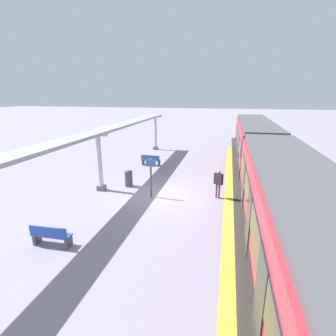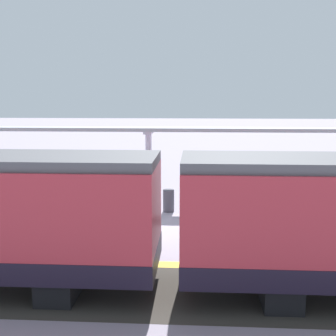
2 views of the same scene
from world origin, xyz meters
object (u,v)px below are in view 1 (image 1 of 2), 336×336
object	(u,v)px
train_far_carriage	(294,221)
canopy_pillar_second	(100,162)
train_near_carriage	(254,141)
bench_near_end	(51,236)
platform_info_sign	(151,174)
canopy_pillar_nearest	(155,133)
passenger_waiting_near_edge	(218,180)
bench_mid_platform	(151,160)
trash_bin	(129,179)

from	to	relation	value
train_far_carriage	canopy_pillar_second	world-z (taller)	train_far_carriage
train_far_carriage	train_near_carriage	bearing A→B (deg)	-90.00
bench_near_end	platform_info_sign	xyz separation A→B (m)	(-2.28, -5.46, 0.89)
platform_info_sign	canopy_pillar_nearest	bearing A→B (deg)	-75.28
canopy_pillar_nearest	passenger_waiting_near_edge	bearing A→B (deg)	120.60
canopy_pillar_nearest	bench_mid_platform	bearing A→B (deg)	102.19
bench_mid_platform	trash_bin	world-z (taller)	trash_bin
trash_bin	platform_info_sign	xyz separation A→B (m)	(-1.86, 1.35, 0.85)
canopy_pillar_nearest	platform_info_sign	world-z (taller)	canopy_pillar_nearest
platform_info_sign	trash_bin	bearing A→B (deg)	-35.93
train_near_carriage	train_far_carriage	distance (m)	13.77
canopy_pillar_second	bench_mid_platform	size ratio (longest dim) A/B	2.24
canopy_pillar_nearest	passenger_waiting_near_edge	xyz separation A→B (m)	(-6.80, 11.51, -0.70)
train_near_carriage	canopy_pillar_second	world-z (taller)	train_near_carriage
bench_mid_platform	canopy_pillar_second	bearing A→B (deg)	77.52
bench_near_end	canopy_pillar_second	bearing A→B (deg)	-80.99
train_near_carriage	canopy_pillar_nearest	distance (m)	9.88
trash_bin	passenger_waiting_near_edge	xyz separation A→B (m)	(-5.46, 0.66, 0.54)
bench_near_end	platform_info_sign	distance (m)	5.98
canopy_pillar_nearest	canopy_pillar_second	xyz separation A→B (m)	(0.00, 11.84, 0.00)
trash_bin	platform_info_sign	world-z (taller)	platform_info_sign
canopy_pillar_second	bench_mid_platform	world-z (taller)	canopy_pillar_second
platform_info_sign	passenger_waiting_near_edge	xyz separation A→B (m)	(-3.60, -0.68, -0.31)
trash_bin	passenger_waiting_near_edge	bearing A→B (deg)	173.07
passenger_waiting_near_edge	bench_near_end	bearing A→B (deg)	46.23
train_near_carriage	passenger_waiting_near_edge	size ratio (longest dim) A/B	8.09
canopy_pillar_nearest	canopy_pillar_second	bearing A→B (deg)	90.00
train_far_carriage	trash_bin	bearing A→B (deg)	-38.90
train_near_carriage	bench_near_end	world-z (taller)	train_near_carriage
bench_near_end	trash_bin	xyz separation A→B (m)	(-0.42, -6.80, 0.04)
bench_mid_platform	platform_info_sign	world-z (taller)	platform_info_sign
train_near_carriage	bench_mid_platform	xyz separation A→B (m)	(7.96, 2.54, -1.39)
train_near_carriage	train_far_carriage	xyz separation A→B (m)	(0.00, 13.77, 0.00)
canopy_pillar_second	trash_bin	size ratio (longest dim) A/B	3.50
train_far_carriage	platform_info_sign	distance (m)	7.89
platform_info_sign	passenger_waiting_near_edge	distance (m)	3.68
train_far_carriage	canopy_pillar_nearest	size ratio (longest dim) A/B	3.90
trash_bin	canopy_pillar_second	bearing A→B (deg)	36.67
canopy_pillar_nearest	trash_bin	distance (m)	10.99
train_near_carriage	bench_mid_platform	world-z (taller)	train_near_carriage
bench_mid_platform	passenger_waiting_near_edge	world-z (taller)	passenger_waiting_near_edge
canopy_pillar_second	train_far_carriage	bearing A→B (deg)	149.80
canopy_pillar_nearest	bench_mid_platform	size ratio (longest dim) A/B	2.24
train_far_carriage	bench_near_end	world-z (taller)	train_far_carriage
train_near_carriage	canopy_pillar_second	xyz separation A→B (m)	(9.25, 8.39, -0.11)
passenger_waiting_near_edge	canopy_pillar_second	bearing A→B (deg)	2.81
canopy_pillar_second	trash_bin	bearing A→B (deg)	-143.33
bench_near_end	canopy_pillar_nearest	bearing A→B (deg)	-87.01
bench_mid_platform	train_near_carriage	bearing A→B (deg)	-162.32
bench_near_end	bench_mid_platform	distance (m)	11.66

